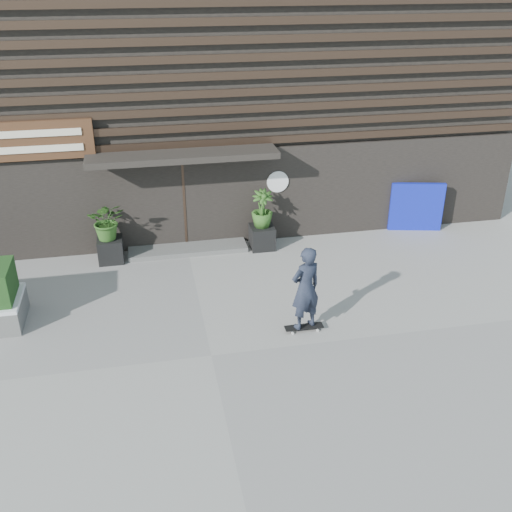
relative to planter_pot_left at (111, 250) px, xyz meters
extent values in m
plane|color=gray|center=(1.90, -4.40, -0.30)|extent=(80.00, 80.00, 0.00)
cube|color=#50504E|center=(1.90, 0.20, -0.24)|extent=(3.00, 0.80, 0.12)
cube|color=black|center=(0.00, 0.00, 0.00)|extent=(0.60, 0.60, 0.60)
imported|color=#2D591E|center=(0.00, 0.00, 0.78)|extent=(0.86, 0.75, 0.96)
cube|color=black|center=(3.80, 0.00, 0.00)|extent=(0.60, 0.60, 0.60)
imported|color=#2D591E|center=(3.80, 0.00, 0.78)|extent=(0.54, 0.54, 0.96)
cube|color=#0C16A5|center=(8.14, 0.30, 0.37)|extent=(1.42, 0.44, 1.34)
cube|color=black|center=(1.90, 5.60, 3.70)|extent=(18.00, 10.00, 8.00)
cube|color=black|center=(1.90, 0.54, 0.95)|extent=(18.00, 0.12, 2.50)
cube|color=#38281E|center=(1.90, 0.48, 2.40)|extent=(17.60, 0.08, 0.18)
cube|color=#38281E|center=(1.90, 0.48, 2.79)|extent=(17.60, 0.08, 0.18)
cube|color=#38281E|center=(1.90, 0.48, 3.18)|extent=(17.60, 0.08, 0.18)
cube|color=#38281E|center=(1.90, 0.48, 3.58)|extent=(17.60, 0.08, 0.18)
cube|color=#38281E|center=(1.90, 0.48, 3.97)|extent=(17.60, 0.08, 0.18)
cube|color=#38281E|center=(1.90, 0.48, 4.36)|extent=(17.60, 0.08, 0.18)
cube|color=#38281E|center=(1.90, 0.48, 4.75)|extent=(17.60, 0.08, 0.18)
cube|color=#38281E|center=(1.90, 0.48, 5.15)|extent=(17.60, 0.08, 0.18)
cube|color=#38281E|center=(1.90, 0.48, 5.54)|extent=(17.60, 0.08, 0.18)
cube|color=black|center=(1.90, 0.10, 2.25)|extent=(4.50, 1.00, 0.15)
cube|color=black|center=(1.90, 0.70, 0.85)|extent=(2.40, 0.30, 2.30)
cube|color=#38281E|center=(1.90, 0.52, 0.85)|extent=(0.06, 0.10, 2.30)
cube|color=#472B19|center=(-1.30, 0.40, 2.70)|extent=(2.40, 0.10, 0.90)
cube|color=beige|center=(-1.30, 0.33, 2.88)|extent=(1.90, 0.02, 0.16)
cube|color=beige|center=(-1.30, 0.33, 2.52)|extent=(1.90, 0.02, 0.16)
cylinder|color=white|center=(4.30, 0.46, 1.30)|extent=(0.56, 0.03, 0.56)
cube|color=black|center=(3.84, -3.92, -0.21)|extent=(0.78, 0.20, 0.02)
cylinder|color=#B0B0AB|center=(3.58, -4.02, -0.27)|extent=(0.06, 0.03, 0.06)
cylinder|color=#AAAAA5|center=(3.58, -3.82, -0.27)|extent=(0.06, 0.03, 0.06)
cylinder|color=beige|center=(4.10, -4.02, -0.27)|extent=(0.06, 0.03, 0.06)
cylinder|color=#B2B1AD|center=(4.10, -3.82, -0.27)|extent=(0.06, 0.03, 0.06)
imported|color=#1A1F2E|center=(3.84, -3.92, 0.67)|extent=(0.74, 0.60, 1.75)
camera|label=1|loc=(0.92, -13.57, 6.40)|focal=41.78mm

